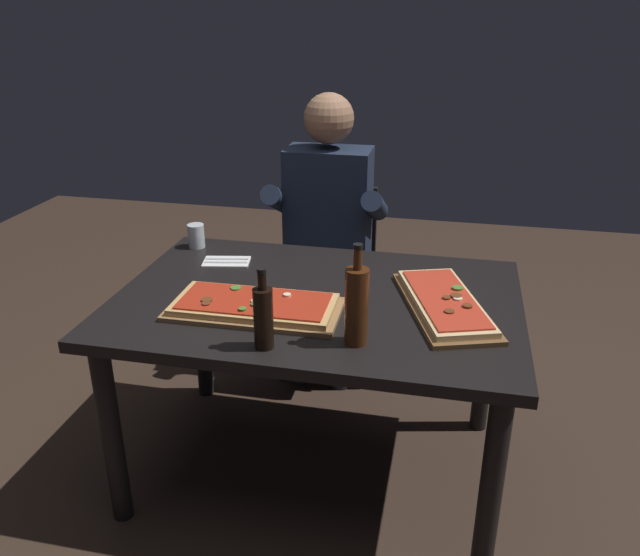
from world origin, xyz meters
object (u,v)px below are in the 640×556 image
Objects in this scene: pizza_rectangular_left at (445,303)px; diner_chair at (331,269)px; oil_bottle_amber at (356,305)px; dining_table at (317,321)px; wine_bottle_dark at (263,316)px; tumbler_near_camera at (196,236)px; seated_diner at (326,227)px; pizza_rectangular_front at (255,306)px.

diner_chair is at bearing 123.14° from pizza_rectangular_left.
dining_table is at bearing 122.14° from oil_bottle_amber.
pizza_rectangular_left is 1.05m from diner_chair.
tumbler_near_camera is at bearing 124.74° from wine_bottle_dark.
dining_table is 5.51× the size of wine_bottle_dark.
seated_diner is at bearing 127.23° from pizza_rectangular_left.
wine_bottle_dark is 2.59× the size of tumbler_near_camera.
diner_chair is at bearing 45.29° from tumbler_near_camera.
pizza_rectangular_left is at bearing 0.35° from dining_table.
pizza_rectangular_front is at bearing -93.28° from diner_chair.
oil_bottle_amber is 1.08m from seated_diner.
dining_table is at bearing -31.97° from tumbler_near_camera.
tumbler_near_camera reaches higher than pizza_rectangular_left.
seated_diner is at bearing 106.43° from oil_bottle_amber.
seated_diner reaches higher than diner_chair.
wine_bottle_dark is 0.29× the size of diner_chair.
dining_table is 14.25× the size of tumbler_near_camera.
pizza_rectangular_front reaches higher than dining_table.
wine_bottle_dark is at bearing -65.54° from pizza_rectangular_front.
dining_table is 1.05× the size of seated_diner.
tumbler_near_camera is at bearing -142.80° from seated_diner.
pizza_rectangular_left is 0.65m from wine_bottle_dark.
wine_bottle_dark is 0.91m from tumbler_near_camera.
tumbler_near_camera is (-0.52, 0.75, -0.05)m from wine_bottle_dark.
diner_chair reaches higher than pizza_rectangular_left.
wine_bottle_dark is at bearing -87.84° from seated_diner.
pizza_rectangular_left is (0.61, 0.16, -0.00)m from pizza_rectangular_front.
wine_bottle_dark is at bearing -143.58° from pizza_rectangular_left.
oil_bottle_amber is at bearing -57.86° from dining_table.
pizza_rectangular_left is 1.10m from tumbler_near_camera.
oil_bottle_amber is 0.36× the size of diner_chair.
seated_diner is at bearing -90.00° from diner_chair.
wine_bottle_dark is (-0.08, -0.38, 0.20)m from dining_table.
diner_chair is at bearing 97.92° from dining_table.
diner_chair reaches higher than pizza_rectangular_front.
pizza_rectangular_front is at bearing -138.41° from dining_table.
dining_table is 2.36× the size of pizza_rectangular_left.
dining_table is 0.75m from seated_diner.
wine_bottle_dark is 0.28m from oil_bottle_amber.
pizza_rectangular_left reaches higher than dining_table.
wine_bottle_dark is at bearing -162.30° from oil_bottle_amber.
pizza_rectangular_front is at bearing -93.72° from seated_diner.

